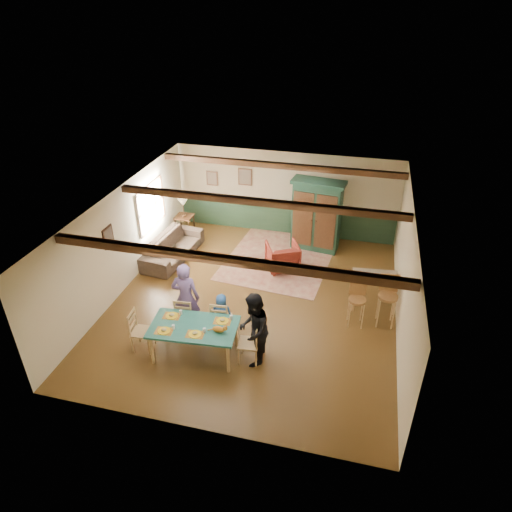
% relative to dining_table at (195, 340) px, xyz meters
% --- Properties ---
extents(floor, '(8.00, 8.00, 0.00)m').
position_rel_dining_table_xyz_m(floor, '(0.77, 2.15, -0.38)').
color(floor, '#482F14').
rests_on(floor, ground).
extents(wall_back, '(7.00, 0.02, 2.70)m').
position_rel_dining_table_xyz_m(wall_back, '(0.77, 6.15, 0.97)').
color(wall_back, beige).
rests_on(wall_back, floor).
extents(wall_left, '(0.02, 8.00, 2.70)m').
position_rel_dining_table_xyz_m(wall_left, '(-2.73, 2.15, 0.97)').
color(wall_left, beige).
rests_on(wall_left, floor).
extents(wall_right, '(0.02, 8.00, 2.70)m').
position_rel_dining_table_xyz_m(wall_right, '(4.27, 2.15, 0.97)').
color(wall_right, beige).
rests_on(wall_right, floor).
extents(ceiling, '(7.00, 8.00, 0.02)m').
position_rel_dining_table_xyz_m(ceiling, '(0.77, 2.15, 2.32)').
color(ceiling, silver).
rests_on(ceiling, wall_back).
extents(wainscot_back, '(6.95, 0.03, 0.90)m').
position_rel_dining_table_xyz_m(wainscot_back, '(0.77, 6.13, 0.07)').
color(wainscot_back, '#1D3624').
rests_on(wainscot_back, floor).
extents(ceiling_beam_front, '(6.95, 0.16, 0.16)m').
position_rel_dining_table_xyz_m(ceiling_beam_front, '(0.77, -0.15, 2.23)').
color(ceiling_beam_front, black).
rests_on(ceiling_beam_front, ceiling).
extents(ceiling_beam_mid, '(6.95, 0.16, 0.16)m').
position_rel_dining_table_xyz_m(ceiling_beam_mid, '(0.77, 2.55, 2.23)').
color(ceiling_beam_mid, black).
rests_on(ceiling_beam_mid, ceiling).
extents(ceiling_beam_back, '(6.95, 0.16, 0.16)m').
position_rel_dining_table_xyz_m(ceiling_beam_back, '(0.77, 5.15, 2.23)').
color(ceiling_beam_back, black).
rests_on(ceiling_beam_back, ceiling).
extents(window_left, '(0.06, 1.60, 1.30)m').
position_rel_dining_table_xyz_m(window_left, '(-2.70, 3.85, 1.17)').
color(window_left, white).
rests_on(window_left, wall_left).
extents(picture_left_wall, '(0.04, 0.42, 0.52)m').
position_rel_dining_table_xyz_m(picture_left_wall, '(-2.70, 1.55, 1.37)').
color(picture_left_wall, '#7A6C59').
rests_on(picture_left_wall, wall_left).
extents(picture_back_a, '(0.45, 0.04, 0.55)m').
position_rel_dining_table_xyz_m(picture_back_a, '(-0.53, 6.12, 1.42)').
color(picture_back_a, '#7A6C59').
rests_on(picture_back_a, wall_back).
extents(picture_back_b, '(0.38, 0.04, 0.48)m').
position_rel_dining_table_xyz_m(picture_back_b, '(-1.63, 6.12, 1.27)').
color(picture_back_b, '#7A6C59').
rests_on(picture_back_b, wall_back).
extents(dining_table, '(1.92, 1.18, 0.77)m').
position_rel_dining_table_xyz_m(dining_table, '(0.00, 0.00, 0.00)').
color(dining_table, '#1E5F55').
rests_on(dining_table, floor).
extents(dining_chair_far_left, '(0.47, 0.49, 0.97)m').
position_rel_dining_table_xyz_m(dining_chair_far_left, '(-0.47, 0.70, 0.10)').
color(dining_chair_far_left, tan).
rests_on(dining_chair_far_left, floor).
extents(dining_chair_far_right, '(0.47, 0.49, 0.97)m').
position_rel_dining_table_xyz_m(dining_chair_far_right, '(0.35, 0.77, 0.10)').
color(dining_chair_far_right, tan).
rests_on(dining_chair_far_right, floor).
extents(dining_chair_end_left, '(0.49, 0.47, 0.97)m').
position_rel_dining_table_xyz_m(dining_chair_end_left, '(-1.17, -0.10, 0.10)').
color(dining_chair_end_left, tan).
rests_on(dining_chair_end_left, floor).
extents(dining_chair_end_right, '(0.49, 0.47, 0.97)m').
position_rel_dining_table_xyz_m(dining_chair_end_right, '(1.17, 0.10, 0.10)').
color(dining_chair_end_right, tan).
rests_on(dining_chair_end_right, floor).
extents(person_man, '(0.68, 0.48, 1.77)m').
position_rel_dining_table_xyz_m(person_man, '(-0.48, 0.78, 0.50)').
color(person_man, slate).
rests_on(person_man, floor).
extents(person_woman, '(0.71, 0.87, 1.69)m').
position_rel_dining_table_xyz_m(person_woman, '(1.27, 0.11, 0.46)').
color(person_woman, black).
rests_on(person_woman, floor).
extents(person_child, '(0.53, 0.37, 1.03)m').
position_rel_dining_table_xyz_m(person_child, '(0.34, 0.85, 0.13)').
color(person_child, '#244F91').
rests_on(person_child, floor).
extents(cat, '(0.38, 0.17, 0.18)m').
position_rel_dining_table_xyz_m(cat, '(0.57, -0.05, 0.48)').
color(cat, orange).
rests_on(cat, dining_table).
extents(place_setting_near_left, '(0.43, 0.34, 0.11)m').
position_rel_dining_table_xyz_m(place_setting_near_left, '(-0.54, -0.30, 0.44)').
color(place_setting_near_left, yellow).
rests_on(place_setting_near_left, dining_table).
extents(place_setting_near_center, '(0.43, 0.34, 0.11)m').
position_rel_dining_table_xyz_m(place_setting_near_center, '(0.12, -0.25, 0.44)').
color(place_setting_near_center, yellow).
rests_on(place_setting_near_center, dining_table).
extents(place_setting_far_left, '(0.43, 0.34, 0.11)m').
position_rel_dining_table_xyz_m(place_setting_far_left, '(-0.58, 0.21, 0.44)').
color(place_setting_far_left, yellow).
rests_on(place_setting_far_left, dining_table).
extents(place_setting_far_right, '(0.43, 0.34, 0.11)m').
position_rel_dining_table_xyz_m(place_setting_far_right, '(0.54, 0.30, 0.44)').
color(place_setting_far_right, yellow).
rests_on(place_setting_far_right, dining_table).
extents(area_rug, '(3.22, 3.71, 0.01)m').
position_rel_dining_table_xyz_m(area_rug, '(0.95, 4.42, -0.38)').
color(area_rug, tan).
rests_on(area_rug, floor).
extents(armoire, '(1.62, 0.81, 2.19)m').
position_rel_dining_table_xyz_m(armoire, '(1.87, 5.35, 0.71)').
color(armoire, black).
rests_on(armoire, floor).
extents(armchair, '(1.14, 1.15, 0.79)m').
position_rel_dining_table_xyz_m(armchair, '(1.15, 3.92, 0.01)').
color(armchair, '#531310').
rests_on(armchair, floor).
extents(sofa, '(1.16, 2.44, 0.69)m').
position_rel_dining_table_xyz_m(sofa, '(-2.11, 3.75, -0.04)').
color(sofa, '#372B22').
rests_on(sofa, floor).
extents(end_table, '(0.55, 0.55, 0.67)m').
position_rel_dining_table_xyz_m(end_table, '(-2.30, 5.20, -0.05)').
color(end_table, black).
rests_on(end_table, floor).
extents(table_lamp, '(0.36, 0.36, 0.61)m').
position_rel_dining_table_xyz_m(table_lamp, '(-2.30, 5.20, 0.59)').
color(table_lamp, beige).
rests_on(table_lamp, end_table).
extents(counter_table, '(1.16, 0.75, 0.91)m').
position_rel_dining_table_xyz_m(counter_table, '(3.68, 2.70, 0.07)').
color(counter_table, tan).
rests_on(counter_table, floor).
extents(bar_stool_left, '(0.46, 0.49, 1.15)m').
position_rel_dining_table_xyz_m(bar_stool_left, '(3.30, 1.88, 0.19)').
color(bar_stool_left, '#9E6D3D').
rests_on(bar_stool_left, floor).
extents(bar_stool_right, '(0.47, 0.51, 1.28)m').
position_rel_dining_table_xyz_m(bar_stool_right, '(3.98, 2.07, 0.25)').
color(bar_stool_right, '#9E6D3D').
rests_on(bar_stool_right, floor).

